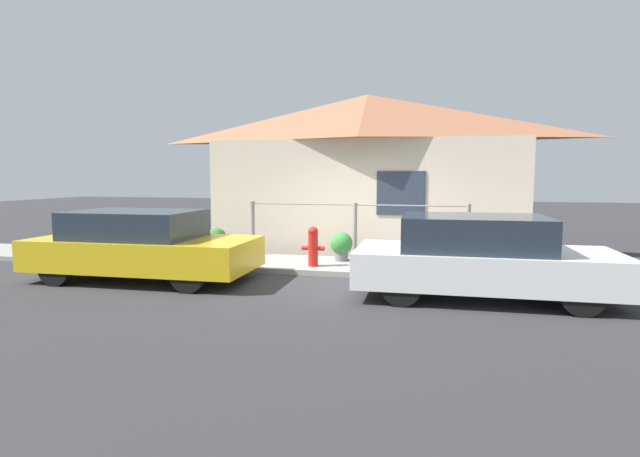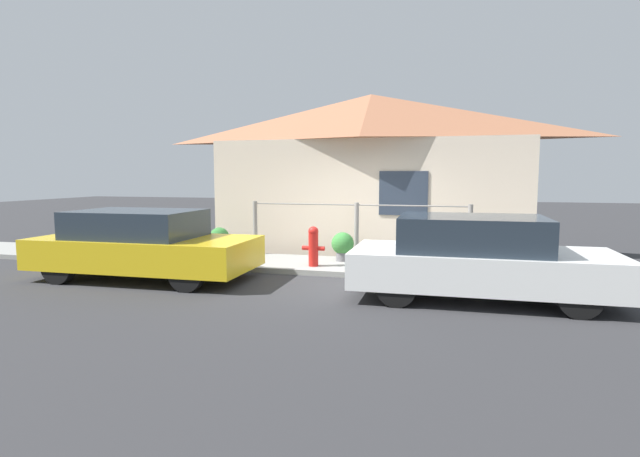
% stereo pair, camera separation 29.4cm
% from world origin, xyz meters
% --- Properties ---
extents(ground_plane, '(60.00, 60.00, 0.00)m').
position_xyz_m(ground_plane, '(0.00, 0.00, 0.00)').
color(ground_plane, '#2D2D30').
extents(sidewalk, '(24.00, 1.76, 0.11)m').
position_xyz_m(sidewalk, '(0.00, 0.88, 0.05)').
color(sidewalk, gray).
rests_on(sidewalk, ground_plane).
extents(house, '(7.95, 2.23, 3.95)m').
position_xyz_m(house, '(0.00, 3.28, 3.15)').
color(house, beige).
rests_on(house, ground_plane).
extents(fence, '(4.90, 0.10, 1.24)m').
position_xyz_m(fence, '(0.00, 1.61, 0.79)').
color(fence, gray).
rests_on(fence, sidewalk).
extents(car_left, '(4.14, 1.87, 1.29)m').
position_xyz_m(car_left, '(-3.56, -1.06, 0.65)').
color(car_left, gold).
rests_on(car_left, ground_plane).
extents(car_right, '(4.04, 1.82, 1.31)m').
position_xyz_m(car_right, '(2.46, -1.06, 0.66)').
color(car_right, white).
rests_on(car_right, ground_plane).
extents(fire_hydrant, '(0.47, 0.21, 0.81)m').
position_xyz_m(fire_hydrant, '(-0.66, 0.46, 0.53)').
color(fire_hydrant, red).
rests_on(fire_hydrant, sidewalk).
extents(potted_plant_near_hydrant, '(0.48, 0.48, 0.62)m').
position_xyz_m(potted_plant_near_hydrant, '(-0.23, 1.23, 0.45)').
color(potted_plant_near_hydrant, slate).
rests_on(potted_plant_near_hydrant, sidewalk).
extents(potted_plant_by_fence, '(0.46, 0.46, 0.62)m').
position_xyz_m(potted_plant_by_fence, '(-3.25, 1.47, 0.46)').
color(potted_plant_by_fence, slate).
rests_on(potted_plant_by_fence, sidewalk).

